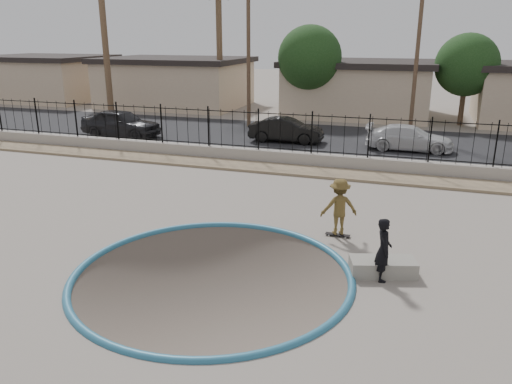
{
  "coord_description": "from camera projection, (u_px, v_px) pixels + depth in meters",
  "views": [
    {
      "loc": [
        4.56,
        -11.27,
        5.73
      ],
      "look_at": [
        0.14,
        2.0,
        1.29
      ],
      "focal_mm": 35.0,
      "sensor_mm": 36.0,
      "label": 1
    }
  ],
  "objects": [
    {
      "name": "street_tree_left",
      "position": [
        310.0,
        58.0,
        33.73
      ],
      "size": [
        4.32,
        4.32,
        6.36
      ],
      "color": "#473323",
      "rests_on": "ground"
    },
    {
      "name": "skater",
      "position": [
        339.0,
        210.0,
        14.53
      ],
      "size": [
        1.24,
        1.0,
        1.67
      ],
      "primitive_type": "imported",
      "rotation": [
        0.0,
        0.0,
        3.56
      ],
      "color": "olive",
      "rests_on": "ground"
    },
    {
      "name": "videographer",
      "position": [
        384.0,
        250.0,
        11.95
      ],
      "size": [
        0.49,
        0.64,
        1.58
      ],
      "primitive_type": "imported",
      "rotation": [
        0.0,
        0.0,
        1.78
      ],
      "color": "black",
      "rests_on": "ground"
    },
    {
      "name": "utility_pole_mid",
      "position": [
        418.0,
        48.0,
        27.78
      ],
      "size": [
        1.7,
        0.24,
        9.5
      ],
      "color": "#473323",
      "rests_on": "ground"
    },
    {
      "name": "concrete_ledge",
      "position": [
        383.0,
        267.0,
        12.4
      ],
      "size": [
        1.73,
        1.14,
        0.4
      ],
      "primitive_type": "cube",
      "rotation": [
        0.0,
        0.0,
        0.3
      ],
      "color": "gray",
      "rests_on": "ground"
    },
    {
      "name": "car_a",
      "position": [
        121.0,
        123.0,
        28.73
      ],
      "size": [
        4.71,
        2.04,
        1.58
      ],
      "primitive_type": "imported",
      "rotation": [
        0.0,
        0.0,
        1.53
      ],
      "color": "black",
      "rests_on": "street"
    },
    {
      "name": "house_west_far",
      "position": [
        46.0,
        77.0,
        45.09
      ],
      "size": [
        10.6,
        8.6,
        3.9
      ],
      "color": "tan",
      "rests_on": "ground"
    },
    {
      "name": "street",
      "position": [
        336.0,
        138.0,
        28.67
      ],
      "size": [
        90.0,
        8.0,
        0.04
      ],
      "primitive_type": "cube",
      "color": "black",
      "rests_on": "ground"
    },
    {
      "name": "street_tree_mid",
      "position": [
        467.0,
        65.0,
        31.74
      ],
      "size": [
        3.96,
        3.96,
        5.83
      ],
      "color": "#473323",
      "rests_on": "ground"
    },
    {
      "name": "car_c",
      "position": [
        409.0,
        138.0,
        25.43
      ],
      "size": [
        4.36,
        1.8,
        1.26
      ],
      "primitive_type": "imported",
      "rotation": [
        0.0,
        0.0,
        1.58
      ],
      "color": "silver",
      "rests_on": "street"
    },
    {
      "name": "utility_pole_left",
      "position": [
        248.0,
        51.0,
        30.86
      ],
      "size": [
        1.7,
        0.24,
        9.0
      ],
      "color": "#473323",
      "rests_on": "ground"
    },
    {
      "name": "skateboard",
      "position": [
        338.0,
        235.0,
        14.77
      ],
      "size": [
        0.73,
        0.2,
        0.06
      ],
      "rotation": [
        0.0,
        0.0,
        -0.03
      ],
      "color": "black",
      "rests_on": "ground"
    },
    {
      "name": "bowl_pit",
      "position": [
        212.0,
        275.0,
        12.39
      ],
      "size": [
        6.84,
        6.84,
        1.8
      ],
      "primitive_type": null,
      "color": "brown",
      "rests_on": "ground"
    },
    {
      "name": "coping_ring",
      "position": [
        212.0,
        275.0,
        12.39
      ],
      "size": [
        7.04,
        7.04,
        0.2
      ],
      "primitive_type": "torus",
      "color": "#286584",
      "rests_on": "ground"
    },
    {
      "name": "car_b",
      "position": [
        286.0,
        130.0,
        27.38
      ],
      "size": [
        4.07,
        1.53,
        1.33
      ],
      "primitive_type": "imported",
      "rotation": [
        0.0,
        0.0,
        1.6
      ],
      "color": "black",
      "rests_on": "street"
    },
    {
      "name": "palm_mid",
      "position": [
        219.0,
        20.0,
        35.98
      ],
      "size": [
        2.3,
        2.3,
        9.3
      ],
      "color": "brown",
      "rests_on": "ground"
    },
    {
      "name": "rock_strip",
      "position": [
        305.0,
        171.0,
        21.6
      ],
      "size": [
        42.0,
        1.6,
        0.11
      ],
      "primitive_type": "cube",
      "color": "#9B8965",
      "rests_on": "ground"
    },
    {
      "name": "ground",
      "position": [
        317.0,
        180.0,
        24.48
      ],
      "size": [
        120.0,
        120.0,
        2.2
      ],
      "primitive_type": "cube",
      "color": "slate",
      "rests_on": "ground"
    },
    {
      "name": "house_center",
      "position": [
        359.0,
        87.0,
        36.67
      ],
      "size": [
        10.6,
        8.6,
        3.9
      ],
      "color": "tan",
      "rests_on": "ground"
    },
    {
      "name": "palm_left",
      "position": [
        101.0,
        0.0,
        34.09
      ],
      "size": [
        2.3,
        2.3,
        11.3
      ],
      "color": "brown",
      "rests_on": "ground"
    },
    {
      "name": "fence",
      "position": [
        312.0,
        134.0,
        22.16
      ],
      "size": [
        40.0,
        0.04,
        1.8
      ],
      "color": "black",
      "rests_on": "retaining_wall"
    },
    {
      "name": "house_west",
      "position": [
        176.0,
        82.0,
        41.18
      ],
      "size": [
        11.6,
        8.6,
        3.9
      ],
      "color": "tan",
      "rests_on": "ground"
    },
    {
      "name": "retaining_wall",
      "position": [
        311.0,
        160.0,
        22.52
      ],
      "size": [
        42.0,
        0.45,
        0.6
      ],
      "primitive_type": "cube",
      "color": "gray",
      "rests_on": "ground"
    }
  ]
}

